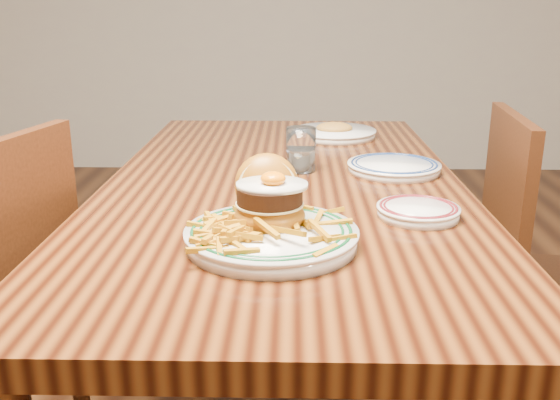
{
  "coord_description": "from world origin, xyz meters",
  "views": [
    {
      "loc": [
        0.02,
        -1.45,
        1.16
      ],
      "look_at": [
        -0.0,
        -0.43,
        0.84
      ],
      "focal_mm": 40.0,
      "sensor_mm": 36.0,
      "label": 1
    }
  ],
  "objects_px": {
    "table": "(284,215)",
    "main_plate": "(271,221)",
    "chair_right": "(545,272)",
    "side_plate": "(418,210)"
  },
  "relations": [
    {
      "from": "chair_right",
      "to": "side_plate",
      "type": "xyz_separation_m",
      "value": [
        -0.42,
        -0.35,
        0.28
      ]
    },
    {
      "from": "chair_right",
      "to": "side_plate",
      "type": "bearing_deg",
      "value": 45.32
    },
    {
      "from": "chair_right",
      "to": "main_plate",
      "type": "bearing_deg",
      "value": 40.28
    },
    {
      "from": "table",
      "to": "side_plate",
      "type": "bearing_deg",
      "value": -44.58
    },
    {
      "from": "side_plate",
      "to": "chair_right",
      "type": "bearing_deg",
      "value": 45.45
    },
    {
      "from": "chair_right",
      "to": "side_plate",
      "type": "height_order",
      "value": "chair_right"
    },
    {
      "from": "main_plate",
      "to": "table",
      "type": "bearing_deg",
      "value": 81.08
    },
    {
      "from": "main_plate",
      "to": "side_plate",
      "type": "distance_m",
      "value": 0.32
    },
    {
      "from": "table",
      "to": "main_plate",
      "type": "height_order",
      "value": "main_plate"
    },
    {
      "from": "chair_right",
      "to": "main_plate",
      "type": "relative_size",
      "value": 2.8
    }
  ]
}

